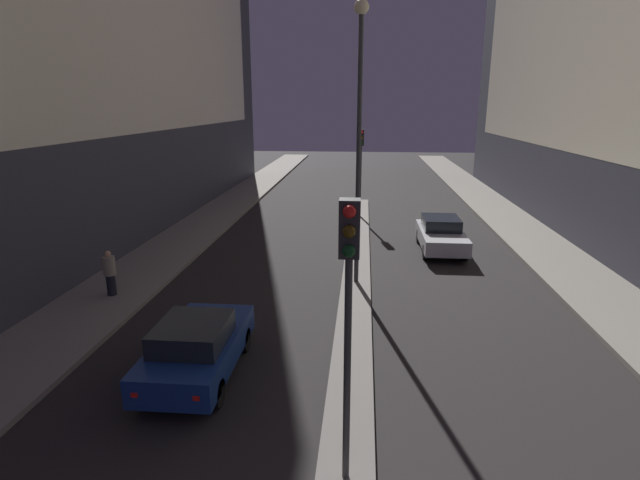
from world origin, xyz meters
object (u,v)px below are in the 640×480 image
street_lamp (359,110)px  car_right_lane (441,234)px  pedestrian_on_left_sidewalk (110,272)px  traffic_light_near (349,283)px  traffic_light_mid (361,153)px  car_left_lane (197,347)px

street_lamp → car_right_lane: 8.13m
pedestrian_on_left_sidewalk → car_right_lane: bearing=29.9°
traffic_light_near → traffic_light_mid: (0.00, 20.89, 0.00)m
traffic_light_mid → street_lamp: 11.24m
traffic_light_near → car_right_lane: size_ratio=1.14×
traffic_light_mid → pedestrian_on_left_sidewalk: 15.66m
street_lamp → pedestrian_on_left_sidewalk: street_lamp is taller
car_left_lane → pedestrian_on_left_sidewalk: pedestrian_on_left_sidewalk is taller
traffic_light_near → traffic_light_mid: bearing=90.0°
traffic_light_mid → car_right_lane: (3.70, -6.19, -2.97)m
car_left_lane → street_lamp: bearing=60.9°
traffic_light_near → pedestrian_on_left_sidewalk: (-8.21, 7.84, -2.77)m
street_lamp → traffic_light_near: bearing=-90.0°
traffic_light_near → street_lamp: (0.00, 9.93, 2.48)m
car_left_lane → car_right_lane: bearing=57.0°
street_lamp → pedestrian_on_left_sidewalk: bearing=-165.7°
street_lamp → pedestrian_on_left_sidewalk: (-8.21, -2.09, -5.24)m
traffic_light_near → car_left_lane: size_ratio=1.18×
traffic_light_mid → street_lamp: street_lamp is taller
car_right_lane → pedestrian_on_left_sidewalk: size_ratio=2.75×
street_lamp → car_right_lane: bearing=52.1°
car_left_lane → traffic_light_near: bearing=-41.6°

